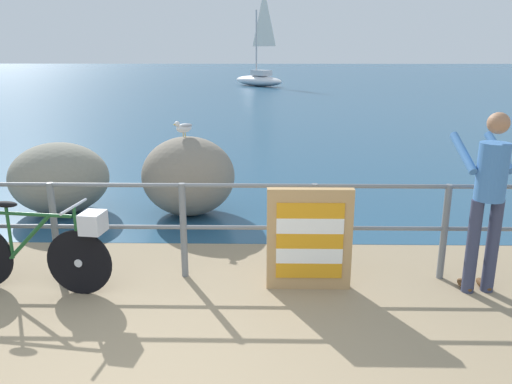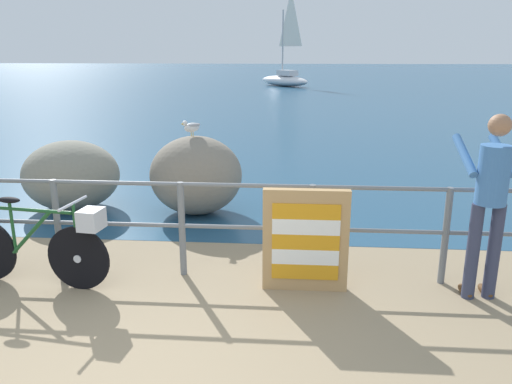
{
  "view_description": "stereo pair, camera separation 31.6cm",
  "coord_description": "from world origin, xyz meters",
  "views": [
    {
      "loc": [
        0.84,
        -2.77,
        2.32
      ],
      "look_at": [
        0.75,
        2.54,
        0.82
      ],
      "focal_mm": 35.32,
      "sensor_mm": 36.0,
      "label": 1
    },
    {
      "loc": [
        1.16,
        -2.75,
        2.32
      ],
      "look_at": [
        0.75,
        2.54,
        0.82
      ],
      "focal_mm": 35.32,
      "sensor_mm": 36.0,
      "label": 2
    }
  ],
  "objects": [
    {
      "name": "person_at_railing",
      "position": [
        2.97,
        1.87,
        0.99
      ],
      "size": [
        0.48,
        0.65,
        1.78
      ],
      "rotation": [
        0.0,
        0.0,
        1.66
      ],
      "color": "#333851",
      "rests_on": "ground_plane"
    },
    {
      "name": "promenade_railing",
      "position": [
        0.0,
        2.14,
        0.64
      ],
      "size": [
        8.17,
        0.07,
        1.02
      ],
      "color": "slate",
      "rests_on": "ground_plane"
    },
    {
      "name": "sailboat",
      "position": [
        0.42,
        32.0,
        0.71
      ],
      "size": [
        3.92,
        4.13,
        6.16
      ],
      "rotation": [
        0.0,
        0.0,
        2.31
      ],
      "color": "white",
      "rests_on": "sea_surface"
    },
    {
      "name": "bicycle",
      "position": [
        -1.33,
        1.77,
        0.46
      ],
      "size": [
        1.69,
        0.48,
        0.92
      ],
      "rotation": [
        0.0,
        0.0,
        -0.13
      ],
      "color": "black",
      "rests_on": "ground_plane"
    },
    {
      "name": "seagull",
      "position": [
        -0.3,
        4.25,
        1.28
      ],
      "size": [
        0.27,
        0.3,
        0.23
      ],
      "rotation": [
        0.0,
        0.0,
        3.99
      ],
      "color": "gold",
      "rests_on": "breakwater_boulder_main"
    },
    {
      "name": "breakwater_boulder_left",
      "position": [
        -2.17,
        4.32,
        0.52
      ],
      "size": [
        1.43,
        1.29,
        1.04
      ],
      "color": "gray",
      "rests_on": "ground"
    },
    {
      "name": "sea_surface",
      "position": [
        0.0,
        48.07,
        0.0
      ],
      "size": [
        120.0,
        90.0,
        0.01
      ],
      "primitive_type": "cube",
      "color": "navy",
      "rests_on": "ground_plane"
    },
    {
      "name": "breakwater_boulder_main",
      "position": [
        -0.26,
        4.25,
        0.57
      ],
      "size": [
        1.34,
        1.2,
        1.14
      ],
      "color": "gray",
      "rests_on": "ground"
    },
    {
      "name": "ground_plane",
      "position": [
        0.0,
        20.0,
        -0.05
      ],
      "size": [
        120.0,
        120.0,
        0.1
      ],
      "primitive_type": "cube",
      "color": "#937F60"
    },
    {
      "name": "folded_deckchair_stack",
      "position": [
        1.29,
        1.89,
        0.52
      ],
      "size": [
        0.84,
        0.1,
        1.04
      ],
      "color": "tan",
      "rests_on": "ground_plane"
    }
  ]
}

